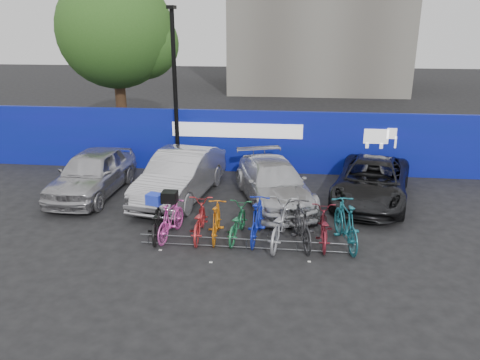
# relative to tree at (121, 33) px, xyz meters

# --- Properties ---
(ground) EXTENTS (100.00, 100.00, 0.00)m
(ground) POSITION_rel_tree_xyz_m (6.77, -10.06, -5.07)
(ground) COLOR black
(ground) RESTS_ON ground
(hoarding) EXTENTS (22.00, 0.18, 2.40)m
(hoarding) POSITION_rel_tree_xyz_m (6.78, -4.06, -3.86)
(hoarding) COLOR navy
(hoarding) RESTS_ON ground
(tree) EXTENTS (5.40, 5.20, 7.80)m
(tree) POSITION_rel_tree_xyz_m (0.00, 0.00, 0.00)
(tree) COLOR #382314
(tree) RESTS_ON ground
(lamppost) EXTENTS (0.25, 0.50, 6.11)m
(lamppost) POSITION_rel_tree_xyz_m (3.57, -4.66, -1.80)
(lamppost) COLOR black
(lamppost) RESTS_ON ground
(bike_rack) EXTENTS (5.60, 0.03, 0.30)m
(bike_rack) POSITION_rel_tree_xyz_m (6.77, -10.66, -4.91)
(bike_rack) COLOR #595B60
(bike_rack) RESTS_ON ground
(car_0) EXTENTS (1.94, 4.51, 1.52)m
(car_0) POSITION_rel_tree_xyz_m (1.22, -7.17, -4.31)
(car_0) COLOR #ADACB1
(car_0) RESTS_ON ground
(car_1) EXTENTS (2.41, 4.98, 1.57)m
(car_1) POSITION_rel_tree_xyz_m (4.26, -7.18, -4.28)
(car_1) COLOR #AFAEB3
(car_1) RESTS_ON ground
(car_2) EXTENTS (3.18, 4.96, 1.34)m
(car_2) POSITION_rel_tree_xyz_m (7.33, -7.25, -4.40)
(car_2) COLOR silver
(car_2) RESTS_ON ground
(car_3) EXTENTS (3.30, 5.21, 1.34)m
(car_3) POSITION_rel_tree_xyz_m (10.49, -6.78, -4.40)
(car_3) COLOR black
(car_3) RESTS_ON ground
(bike_0) EXTENTS (0.93, 1.88, 0.95)m
(bike_0) POSITION_rel_tree_xyz_m (4.26, -10.16, -4.60)
(bike_0) COLOR black
(bike_0) RESTS_ON ground
(bike_1) EXTENTS (0.75, 1.77, 1.03)m
(bike_1) POSITION_rel_tree_xyz_m (4.67, -10.15, -4.55)
(bike_1) COLOR #EC4BBB
(bike_1) RESTS_ON ground
(bike_2) EXTENTS (0.75, 1.90, 0.98)m
(bike_2) POSITION_rel_tree_xyz_m (5.42, -10.05, -4.58)
(bike_2) COLOR red
(bike_2) RESTS_ON ground
(bike_3) EXTENTS (0.55, 1.71, 1.01)m
(bike_3) POSITION_rel_tree_xyz_m (5.91, -10.11, -4.56)
(bike_3) COLOR #CE6C10
(bike_3) RESTS_ON ground
(bike_4) EXTENTS (0.81, 1.81, 0.92)m
(bike_4) POSITION_rel_tree_xyz_m (6.46, -10.03, -4.61)
(bike_4) COLOR #1F7041
(bike_4) RESTS_ON ground
(bike_5) EXTENTS (0.71, 1.96, 1.15)m
(bike_5) POSITION_rel_tree_xyz_m (7.01, -10.06, -4.49)
(bike_5) COLOR #1326AE
(bike_5) RESTS_ON ground
(bike_6) EXTENTS (1.04, 2.19, 1.10)m
(bike_6) POSITION_rel_tree_xyz_m (7.59, -10.20, -4.52)
(bike_6) COLOR #96979D
(bike_6) RESTS_ON ground
(bike_7) EXTENTS (0.97, 2.00, 1.16)m
(bike_7) POSITION_rel_tree_xyz_m (8.18, -10.23, -4.49)
(bike_7) COLOR #29292C
(bike_7) RESTS_ON ground
(bike_8) EXTENTS (0.66, 1.81, 0.95)m
(bike_8) POSITION_rel_tree_xyz_m (8.75, -10.11, -4.60)
(bike_8) COLOR maroon
(bike_8) RESTS_ON ground
(bike_9) EXTENTS (0.95, 2.11, 1.22)m
(bike_9) POSITION_rel_tree_xyz_m (9.32, -10.14, -4.46)
(bike_9) COLOR #196371
(bike_9) RESTS_ON ground
(cargo_crate) EXTENTS (0.48, 0.41, 0.29)m
(cargo_crate) POSITION_rel_tree_xyz_m (4.26, -10.16, -3.98)
(cargo_crate) COLOR blue
(cargo_crate) RESTS_ON bike_0
(cargo_topcase) EXTENTS (0.40, 0.36, 0.30)m
(cargo_topcase) POSITION_rel_tree_xyz_m (4.67, -10.15, -3.89)
(cargo_topcase) COLOR black
(cargo_topcase) RESTS_ON bike_1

